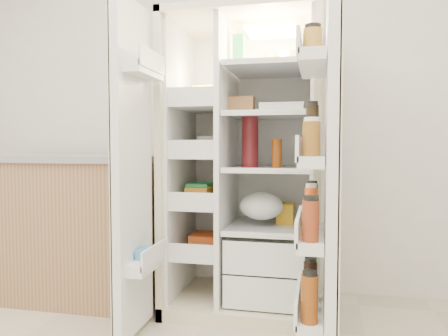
# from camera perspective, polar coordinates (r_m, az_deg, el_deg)

# --- Properties ---
(wall_back) EXTENTS (4.00, 0.02, 2.70)m
(wall_back) POSITION_cam_1_polar(r_m,az_deg,el_deg) (3.08, 0.68, 9.22)
(wall_back) COLOR white
(wall_back) RESTS_ON floor
(refrigerator) EXTENTS (0.92, 0.70, 1.80)m
(refrigerator) POSITION_cam_1_polar(r_m,az_deg,el_deg) (2.70, 3.35, -2.81)
(refrigerator) COLOR beige
(refrigerator) RESTS_ON floor
(freezer_door) EXTENTS (0.15, 0.40, 1.72)m
(freezer_door) POSITION_cam_1_polar(r_m,az_deg,el_deg) (2.25, -12.16, -0.26)
(freezer_door) COLOR white
(freezer_door) RESTS_ON floor
(fridge_door) EXTENTS (0.17, 0.58, 1.72)m
(fridge_door) POSITION_cam_1_polar(r_m,az_deg,el_deg) (1.96, 13.64, -1.26)
(fridge_door) COLOR white
(fridge_door) RESTS_ON floor
(kitchen_counter) EXTENTS (1.32, 0.70, 0.96)m
(kitchen_counter) POSITION_cam_1_polar(r_m,az_deg,el_deg) (3.09, -19.55, -7.18)
(kitchen_counter) COLOR #A17750
(kitchen_counter) RESTS_ON floor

